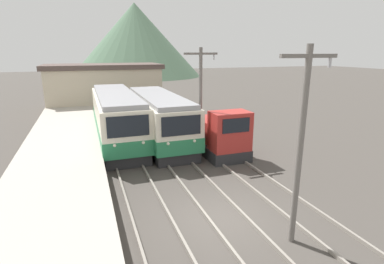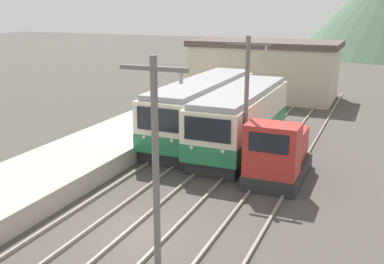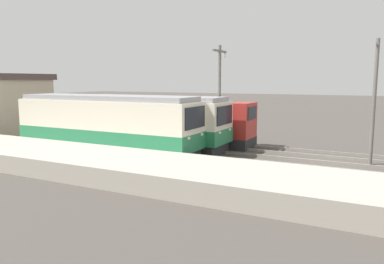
% 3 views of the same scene
% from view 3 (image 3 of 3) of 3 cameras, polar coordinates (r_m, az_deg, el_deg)
% --- Properties ---
extents(ground_plane, '(200.00, 200.00, 0.00)m').
position_cam_3_polar(ground_plane, '(20.67, 19.31, -5.00)').
color(ground_plane, '#47423D').
extents(platform_left, '(4.50, 54.00, 0.89)m').
position_cam_3_polar(platform_left, '(14.57, 15.93, -8.38)').
color(platform_left, '#ADA599').
rests_on(platform_left, ground).
extents(track_left, '(1.54, 60.00, 0.14)m').
position_cam_3_polar(track_left, '(18.15, 18.17, -6.49)').
color(track_left, gray).
rests_on(track_left, ground).
extents(track_center, '(1.54, 60.00, 0.14)m').
position_cam_3_polar(track_center, '(20.85, 19.40, -4.70)').
color(track_center, gray).
rests_on(track_center, ground).
extents(track_right, '(1.54, 60.00, 0.14)m').
position_cam_3_polar(track_right, '(23.77, 20.40, -3.24)').
color(track_right, gray).
rests_on(track_right, ground).
extents(commuter_train_left, '(2.84, 11.94, 3.57)m').
position_cam_3_polar(commuter_train_left, '(22.93, -12.83, 0.70)').
color(commuter_train_left, '#28282B').
rests_on(commuter_train_left, ground).
extents(commuter_train_center, '(2.84, 10.59, 3.46)m').
position_cam_3_polar(commuter_train_center, '(24.45, -6.46, 1.18)').
color(commuter_train_center, '#28282B').
rests_on(commuter_train_center, ground).
extents(shunting_locomotive, '(2.40, 4.61, 3.00)m').
position_cam_3_polar(shunting_locomotive, '(25.32, 4.71, 0.50)').
color(shunting_locomotive, '#28282B').
rests_on(shunting_locomotive, ground).
extents(catenary_mast_near, '(2.00, 0.20, 6.59)m').
position_cam_3_polar(catenary_mast_near, '(21.74, 26.03, 4.87)').
color(catenary_mast_near, slate).
rests_on(catenary_mast_near, ground).
extents(catenary_mast_mid, '(2.00, 0.20, 6.59)m').
position_cam_3_polar(catenary_mast_mid, '(23.61, 4.19, 5.82)').
color(catenary_mast_mid, slate).
rests_on(catenary_mast_mid, ground).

